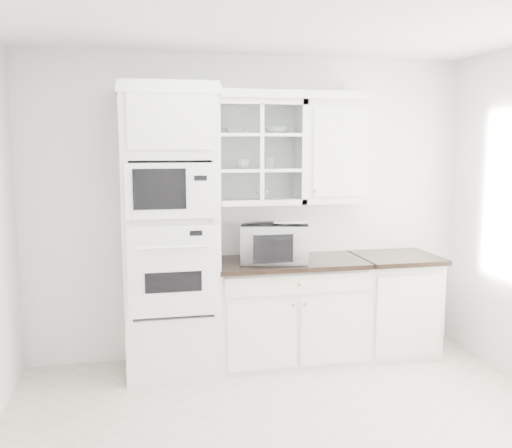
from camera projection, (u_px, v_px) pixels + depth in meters
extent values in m
cube|color=beige|center=(305.00, 445.00, 3.66)|extent=(4.00, 3.50, 0.01)
cube|color=white|center=(251.00, 208.00, 5.15)|extent=(4.00, 0.02, 2.70)
cube|color=white|center=(311.00, 10.00, 3.28)|extent=(4.00, 3.50, 0.02)
cube|color=white|center=(170.00, 232.00, 4.72)|extent=(0.76, 0.65, 2.40)
cube|color=white|center=(173.00, 272.00, 4.43)|extent=(0.70, 0.03, 0.72)
cube|color=black|center=(174.00, 282.00, 4.42)|extent=(0.44, 0.01, 0.16)
cube|color=white|center=(172.00, 191.00, 4.34)|extent=(0.70, 0.03, 0.43)
cube|color=black|center=(160.00, 189.00, 4.30)|extent=(0.40, 0.01, 0.31)
cube|color=white|center=(288.00, 312.00, 5.06)|extent=(1.30, 0.60, 0.88)
cube|color=black|center=(290.00, 262.00, 4.96)|extent=(1.32, 0.67, 0.04)
cube|color=white|center=(393.00, 306.00, 5.26)|extent=(0.70, 0.60, 0.88)
cube|color=black|center=(396.00, 258.00, 5.17)|extent=(0.72, 0.67, 0.04)
cube|color=white|center=(258.00, 152.00, 4.94)|extent=(0.80, 0.33, 0.90)
cube|color=white|center=(258.00, 170.00, 4.96)|extent=(0.74, 0.29, 0.02)
cube|color=white|center=(258.00, 135.00, 4.92)|extent=(0.74, 0.29, 0.02)
cube|color=white|center=(332.00, 152.00, 5.08)|extent=(0.55, 0.33, 0.90)
cube|color=white|center=(246.00, 95.00, 4.83)|extent=(2.14, 0.38, 0.07)
imported|color=white|center=(274.00, 242.00, 4.89)|extent=(0.66, 0.58, 0.33)
imported|color=white|center=(235.00, 131.00, 4.86)|extent=(0.19, 0.19, 0.05)
imported|color=white|center=(276.00, 130.00, 4.95)|extent=(0.22, 0.22, 0.06)
imported|color=white|center=(244.00, 164.00, 4.92)|extent=(0.13, 0.13, 0.09)
imported|color=white|center=(269.00, 163.00, 4.99)|extent=(0.12, 0.12, 0.10)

